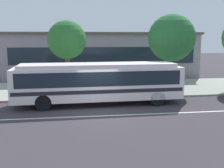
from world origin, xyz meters
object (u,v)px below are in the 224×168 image
Objects in this scene: street_tree_near_stop at (67,40)px; bus_stop_sign at (158,75)px; transit_bus at (99,81)px; pedestrian_waiting_near_sign at (122,83)px; pedestrian_walking_along_curb at (140,80)px; street_tree_mid_block at (172,38)px; pedestrian_standing_by_tree at (107,83)px.

bus_stop_sign is at bearing -17.87° from street_tree_near_stop.
street_tree_near_stop is at bearing 162.13° from bus_stop_sign.
transit_bus is 5.23m from bus_stop_sign.
pedestrian_walking_along_curb is at bearing 34.57° from pedestrian_waiting_near_sign.
bus_stop_sign is 3.72m from street_tree_mid_block.
pedestrian_waiting_near_sign is 0.96× the size of pedestrian_standing_by_tree.
pedestrian_walking_along_curb is at bearing 42.76° from transit_bus.
transit_bus reaches higher than pedestrian_walking_along_curb.
pedestrian_standing_by_tree is at bearing -40.86° from street_tree_near_stop.
street_tree_near_stop is (-2.11, 4.31, 2.63)m from transit_bus.
pedestrian_walking_along_curb is 0.26× the size of street_tree_mid_block.
street_tree_mid_block is at bearing 11.59° from pedestrian_walking_along_curb.
street_tree_mid_block is at bearing 31.49° from transit_bus.
street_tree_near_stop reaches higher than bus_stop_sign.
bus_stop_sign is at bearing 4.33° from pedestrian_standing_by_tree.
pedestrian_waiting_near_sign is at bearing 20.87° from pedestrian_standing_by_tree.
pedestrian_waiting_near_sign is at bearing -27.14° from street_tree_near_stop.
pedestrian_waiting_near_sign is 0.28× the size of street_tree_near_stop.
street_tree_near_stop reaches higher than transit_bus.
pedestrian_waiting_near_sign is 0.69× the size of bus_stop_sign.
street_tree_near_stop is at bearing 116.14° from transit_bus.
street_tree_near_stop is at bearing 152.86° from pedestrian_waiting_near_sign.
pedestrian_waiting_near_sign is at bearing -145.43° from pedestrian_walking_along_curb.
street_tree_near_stop is 8.56m from street_tree_mid_block.
bus_stop_sign is (3.99, 0.30, 0.53)m from pedestrian_standing_by_tree.
transit_bus is at bearing -114.63° from pedestrian_standing_by_tree.
pedestrian_walking_along_curb is at bearing -9.23° from street_tree_near_stop.
street_tree_mid_block reaches higher than pedestrian_waiting_near_sign.
bus_stop_sign is (1.16, -1.29, 0.59)m from pedestrian_walking_along_curb.
pedestrian_waiting_near_sign reaches higher than pedestrian_walking_along_curb.
pedestrian_waiting_near_sign is 5.85m from street_tree_mid_block.
bus_stop_sign is (4.80, 2.08, 0.04)m from transit_bus.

